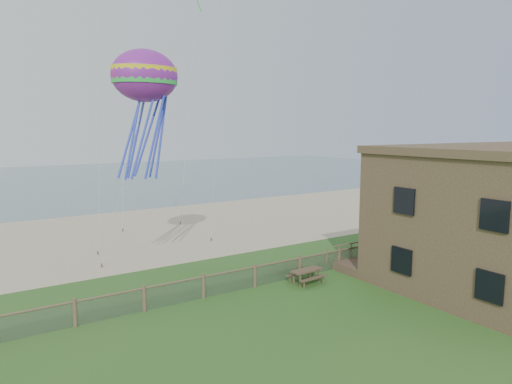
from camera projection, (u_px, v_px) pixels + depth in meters
ground at (332, 328)px, 19.09m from camera, size 160.00×160.00×0.00m
sand_beach at (149, 231)px, 37.38m from camera, size 72.00×20.00×0.02m
ocean at (55, 181)px, 73.95m from camera, size 160.00×68.00×0.02m
chainlink_fence at (255, 277)px, 24.00m from camera, size 36.20×0.20×1.25m
motel_deck at (428, 251)px, 30.22m from camera, size 15.00×2.00×0.50m
picnic_table at (306, 276)px, 24.64m from camera, size 1.91×1.50×0.76m
octopus_kite at (146, 112)px, 24.80m from camera, size 4.30×3.72×7.42m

